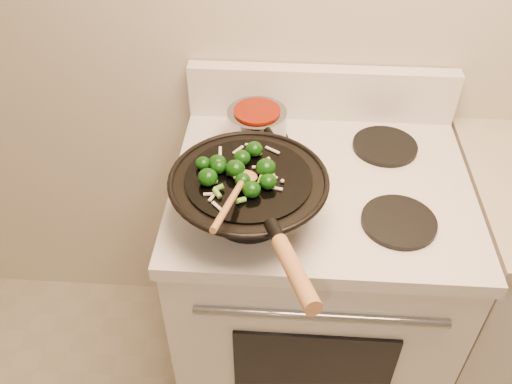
{
  "coord_description": "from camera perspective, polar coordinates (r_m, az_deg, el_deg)",
  "views": [
    {
      "loc": [
        -0.28,
        0.08,
        1.85
      ],
      "look_at": [
        -0.34,
        1.0,
        1.02
      ],
      "focal_mm": 38.0,
      "sensor_mm": 36.0,
      "label": 1
    }
  ],
  "objects": [
    {
      "name": "stove",
      "position": [
        1.76,
        5.72,
        -9.85
      ],
      "size": [
        0.78,
        0.67,
        1.08
      ],
      "color": "white",
      "rests_on": "ground"
    },
    {
      "name": "wok",
      "position": [
        1.26,
        -0.72,
        -0.31
      ],
      "size": [
        0.37,
        0.6,
        0.2
      ],
      "color": "black",
      "rests_on": "stove"
    },
    {
      "name": "stirfry",
      "position": [
        1.23,
        -1.88,
        2.37
      ],
      "size": [
        0.21,
        0.25,
        0.04
      ],
      "color": "#0C3608",
      "rests_on": "wok"
    },
    {
      "name": "wooden_spoon",
      "position": [
        1.16,
        -2.02,
        0.19
      ],
      "size": [
        0.08,
        0.26,
        0.07
      ],
      "color": "#AC7343",
      "rests_on": "wok"
    },
    {
      "name": "saucepan",
      "position": [
        1.51,
        0.12,
        7.03
      ],
      "size": [
        0.16,
        0.25,
        0.1
      ],
      "color": "gray",
      "rests_on": "stove"
    }
  ]
}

